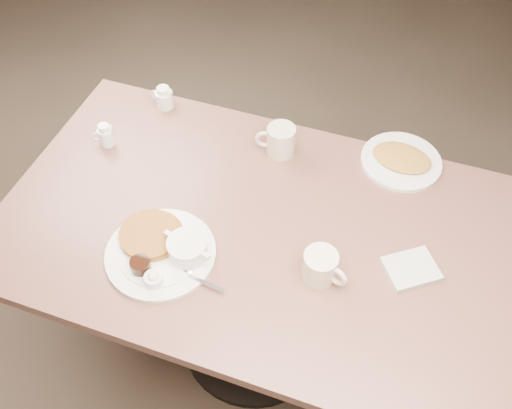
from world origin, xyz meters
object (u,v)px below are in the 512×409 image
(creamer_left, at_px, (106,135))
(diner_table, at_px, (254,257))
(main_plate, at_px, (164,249))
(hash_plate, at_px, (401,160))
(coffee_mug_near, at_px, (321,266))
(coffee_mug_far, at_px, (280,140))
(creamer_right, at_px, (164,98))

(creamer_left, bearing_deg, diner_table, -15.42)
(main_plate, height_order, hash_plate, main_plate)
(coffee_mug_near, bearing_deg, hash_plate, 74.83)
(coffee_mug_far, height_order, hash_plate, coffee_mug_far)
(hash_plate, bearing_deg, creamer_left, -165.93)
(diner_table, bearing_deg, main_plate, -138.31)
(creamer_left, height_order, hash_plate, creamer_left)
(creamer_left, bearing_deg, creamer_right, 66.98)
(main_plate, bearing_deg, hash_plate, 45.31)
(diner_table, distance_m, creamer_right, 0.64)
(main_plate, bearing_deg, coffee_mug_near, 9.90)
(coffee_mug_far, height_order, creamer_right, coffee_mug_far)
(creamer_left, bearing_deg, main_plate, -42.49)
(coffee_mug_far, bearing_deg, main_plate, -110.18)
(hash_plate, bearing_deg, coffee_mug_far, -168.30)
(main_plate, distance_m, creamer_left, 0.50)
(coffee_mug_near, height_order, hash_plate, coffee_mug_near)
(diner_table, distance_m, main_plate, 0.33)
(main_plate, distance_m, coffee_mug_near, 0.44)
(coffee_mug_far, distance_m, creamer_left, 0.57)
(diner_table, xyz_separation_m, creamer_right, (-0.47, 0.39, 0.21))
(coffee_mug_near, distance_m, hash_plate, 0.51)
(coffee_mug_near, height_order, creamer_left, coffee_mug_near)
(diner_table, relative_size, creamer_left, 18.75)
(coffee_mug_far, xyz_separation_m, creamer_right, (-0.45, 0.08, -0.01))
(hash_plate, bearing_deg, main_plate, -134.69)
(coffee_mug_near, relative_size, coffee_mug_far, 1.02)
(diner_table, xyz_separation_m, creamer_left, (-0.57, 0.16, 0.21))
(diner_table, distance_m, hash_plate, 0.56)
(coffee_mug_far, relative_size, hash_plate, 0.48)
(main_plate, relative_size, creamer_left, 5.03)
(coffee_mug_near, relative_size, creamer_left, 1.78)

